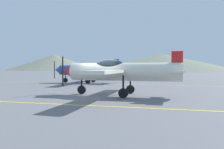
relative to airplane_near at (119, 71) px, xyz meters
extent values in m
plane|color=slate|center=(-1.40, -0.11, -1.62)|extent=(400.00, 400.00, 0.00)
cube|color=yellow|center=(-1.40, -4.11, -1.62)|extent=(80.00, 0.16, 0.01)
cube|color=yellow|center=(-1.40, 8.64, -1.62)|extent=(80.00, 0.16, 0.01)
cylinder|color=silver|center=(0.32, -0.01, -0.05)|extent=(7.44, 1.45, 1.20)
cone|color=red|center=(-3.76, 0.13, -0.05)|extent=(0.80, 1.04, 1.02)
cube|color=black|center=(-4.19, 0.14, -0.05)|extent=(0.05, 0.13, 2.18)
ellipsoid|color=#1E2833|center=(-0.66, 0.02, 0.31)|extent=(2.21, 1.05, 0.98)
cube|color=silver|center=(-0.11, 0.00, 0.01)|extent=(1.52, 9.62, 0.17)
cube|color=silver|center=(3.70, -0.13, 0.01)|extent=(0.86, 2.86, 0.11)
cube|color=red|center=(3.70, -0.13, 0.61)|extent=(0.69, 0.15, 1.31)
cylinder|color=black|center=(-2.72, 0.09, -0.77)|extent=(0.11, 0.11, 1.09)
cylinder|color=black|center=(-2.72, 0.09, -1.32)|extent=(0.61, 0.15, 0.61)
cylinder|color=black|center=(0.58, 1.18, -0.77)|extent=(0.11, 0.11, 1.09)
cylinder|color=black|center=(0.58, 1.18, -1.32)|extent=(0.61, 0.15, 0.61)
cylinder|color=black|center=(0.50, -1.22, -0.77)|extent=(0.11, 0.11, 1.09)
cylinder|color=black|center=(0.50, -1.22, -1.32)|extent=(0.61, 0.15, 0.61)
cylinder|color=#33478C|center=(-5.89, 10.37, -0.05)|extent=(7.46, 1.58, 1.20)
cone|color=blue|center=(-9.97, 10.16, -0.05)|extent=(0.81, 1.06, 1.02)
cube|color=black|center=(-10.40, 10.14, -0.05)|extent=(0.05, 0.13, 2.18)
ellipsoid|color=#1E2833|center=(-6.87, 10.32, 0.31)|extent=(2.23, 1.09, 0.98)
cube|color=#33478C|center=(-6.33, 10.35, 0.01)|extent=(1.69, 9.63, 0.17)
cube|color=#33478C|center=(-2.52, 10.54, 0.01)|extent=(0.91, 2.87, 0.11)
cube|color=blue|center=(-2.52, 10.54, 0.61)|extent=(0.69, 0.17, 1.31)
cylinder|color=black|center=(-8.94, 10.21, -0.77)|extent=(0.11, 0.11, 1.09)
cylinder|color=black|center=(-8.94, 10.21, -1.32)|extent=(0.62, 0.16, 0.61)
cylinder|color=black|center=(-5.74, 11.57, -0.77)|extent=(0.11, 0.11, 1.09)
cylinder|color=black|center=(-5.74, 11.57, -1.32)|extent=(0.62, 0.16, 0.61)
cylinder|color=black|center=(-5.61, 9.18, -0.77)|extent=(0.11, 0.11, 1.09)
cylinder|color=black|center=(-5.61, 9.18, -1.32)|extent=(0.62, 0.16, 0.61)
cone|color=slate|center=(-76.48, 128.94, 4.15)|extent=(68.38, 68.38, 11.56)
cone|color=slate|center=(2.12, 110.22, 3.29)|extent=(84.32, 84.32, 9.84)
camera|label=1|loc=(2.79, -13.65, 0.23)|focal=33.41mm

